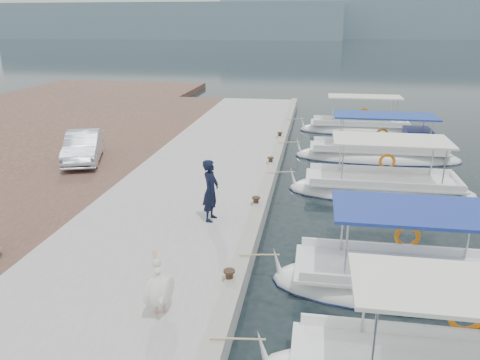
{
  "coord_description": "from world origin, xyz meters",
  "views": [
    {
      "loc": [
        1.49,
        -13.2,
        6.43
      ],
      "look_at": [
        -1.0,
        2.1,
        1.2
      ],
      "focal_mm": 35.0,
      "sensor_mm": 36.0,
      "label": 1
    }
  ],
  "objects_px": {
    "fisherman": "(211,190)",
    "fishing_caique_e": "(359,130)",
    "fishing_caique_c": "(381,191)",
    "pelican": "(159,289)",
    "fishing_caique_d": "(379,156)",
    "parked_car": "(83,147)",
    "fishing_caique_b": "(399,286)"
  },
  "relations": [
    {
      "from": "pelican",
      "to": "fisherman",
      "type": "xyz_separation_m",
      "value": [
        0.0,
        5.04,
        0.42
      ]
    },
    {
      "from": "pelican",
      "to": "fishing_caique_e",
      "type": "bearing_deg",
      "value": 74.42
    },
    {
      "from": "fishing_caique_b",
      "to": "fishing_caique_d",
      "type": "distance_m",
      "value": 12.29
    },
    {
      "from": "parked_car",
      "to": "fishing_caique_b",
      "type": "bearing_deg",
      "value": -52.1
    },
    {
      "from": "fishing_caique_c",
      "to": "pelican",
      "type": "height_order",
      "value": "fishing_caique_c"
    },
    {
      "from": "fishing_caique_e",
      "to": "parked_car",
      "type": "relative_size",
      "value": 1.79
    },
    {
      "from": "fishing_caique_c",
      "to": "pelican",
      "type": "distance_m",
      "value": 11.39
    },
    {
      "from": "fishing_caique_b",
      "to": "fisherman",
      "type": "bearing_deg",
      "value": 155.25
    },
    {
      "from": "fishing_caique_c",
      "to": "fishing_caique_e",
      "type": "relative_size",
      "value": 1.0
    },
    {
      "from": "pelican",
      "to": "parked_car",
      "type": "distance_m",
      "value": 12.76
    },
    {
      "from": "fishing_caique_d",
      "to": "pelican",
      "type": "distance_m",
      "value": 16.12
    },
    {
      "from": "fisherman",
      "to": "fishing_caique_c",
      "type": "bearing_deg",
      "value": -43.9
    },
    {
      "from": "fishing_caique_e",
      "to": "fisherman",
      "type": "xyz_separation_m",
      "value": [
        -5.81,
        -15.8,
        1.36
      ]
    },
    {
      "from": "fishing_caique_c",
      "to": "fisherman",
      "type": "relative_size",
      "value": 3.68
    },
    {
      "from": "fishing_caique_b",
      "to": "pelican",
      "type": "relative_size",
      "value": 4.63
    },
    {
      "from": "pelican",
      "to": "fisherman",
      "type": "height_order",
      "value": "fisherman"
    },
    {
      "from": "fishing_caique_b",
      "to": "fishing_caique_e",
      "type": "xyz_separation_m",
      "value": [
        0.41,
        18.29,
        0.0
      ]
    },
    {
      "from": "fishing_caique_b",
      "to": "fishing_caique_d",
      "type": "height_order",
      "value": "same"
    },
    {
      "from": "fishing_caique_c",
      "to": "parked_car",
      "type": "distance_m",
      "value": 12.98
    },
    {
      "from": "fishing_caique_d",
      "to": "pelican",
      "type": "bearing_deg",
      "value": -113.12
    },
    {
      "from": "fisherman",
      "to": "fishing_caique_e",
      "type": "bearing_deg",
      "value": -13.05
    },
    {
      "from": "fishing_caique_d",
      "to": "fisherman",
      "type": "relative_size",
      "value": 4.08
    },
    {
      "from": "fishing_caique_e",
      "to": "pelican",
      "type": "bearing_deg",
      "value": -105.58
    },
    {
      "from": "pelican",
      "to": "fishing_caique_d",
      "type": "bearing_deg",
      "value": 66.88
    },
    {
      "from": "fishing_caique_b",
      "to": "fisherman",
      "type": "xyz_separation_m",
      "value": [
        -5.4,
        2.49,
        1.36
      ]
    },
    {
      "from": "fishing_caique_b",
      "to": "parked_car",
      "type": "distance_m",
      "value": 14.89
    },
    {
      "from": "fisherman",
      "to": "pelican",
      "type": "bearing_deg",
      "value": -172.88
    },
    {
      "from": "pelican",
      "to": "parked_car",
      "type": "xyz_separation_m",
      "value": [
        -7.09,
        10.61,
        0.11
      ]
    },
    {
      "from": "pelican",
      "to": "parked_car",
      "type": "relative_size",
      "value": 0.34
    },
    {
      "from": "fishing_caique_b",
      "to": "fisherman",
      "type": "height_order",
      "value": "fisherman"
    },
    {
      "from": "fishing_caique_d",
      "to": "parked_car",
      "type": "distance_m",
      "value": 14.08
    },
    {
      "from": "fishing_caique_c",
      "to": "pelican",
      "type": "bearing_deg",
      "value": -120.85
    }
  ]
}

